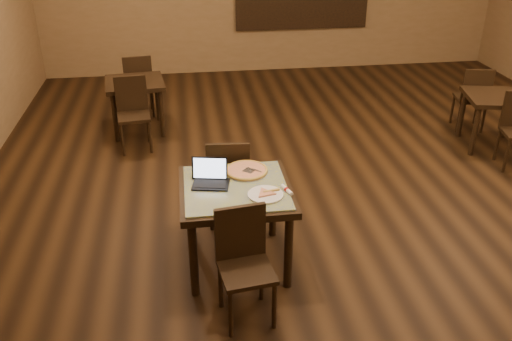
{
  "coord_description": "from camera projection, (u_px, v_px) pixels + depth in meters",
  "views": [
    {
      "loc": [
        -1.65,
        -4.52,
        2.94
      ],
      "look_at": [
        -1.09,
        -0.56,
        0.85
      ],
      "focal_mm": 38.0,
      "sensor_mm": 36.0,
      "label": 1
    }
  ],
  "objects": [
    {
      "name": "other_table_b_chair_near",
      "position": [
        133.0,
        109.0,
        6.72
      ],
      "size": [
        0.43,
        0.43,
        0.9
      ],
      "rotation": [
        0.0,
        0.0,
        0.11
      ],
      "color": "black",
      "rests_on": "ground"
    },
    {
      "name": "other_table_a_chair_far",
      "position": [
        473.0,
        96.0,
        7.19
      ],
      "size": [
        0.45,
        0.45,
        0.88
      ],
      "rotation": [
        0.0,
        0.0,
        2.94
      ],
      "color": "black",
      "rests_on": "ground"
    },
    {
      "name": "pizza_slice",
      "position": [
        265.0,
        193.0,
        4.31
      ],
      "size": [
        0.21,
        0.21,
        0.02
      ],
      "primitive_type": null,
      "rotation": [
        0.0,
        0.0,
        0.22
      ],
      "color": "beige",
      "rests_on": "plate"
    },
    {
      "name": "chair_main_far",
      "position": [
        228.0,
        178.0,
        5.1
      ],
      "size": [
        0.43,
        0.43,
        0.92
      ],
      "rotation": [
        0.0,
        0.0,
        3.06
      ],
      "color": "black",
      "rests_on": "ground"
    },
    {
      "name": "laptop",
      "position": [
        210.0,
        177.0,
        4.48
      ],
      "size": [
        0.33,
        0.29,
        0.2
      ],
      "rotation": [
        0.0,
        0.0,
        -0.19
      ],
      "color": "black",
      "rests_on": "tiled_table"
    },
    {
      "name": "spatula",
      "position": [
        249.0,
        170.0,
        4.64
      ],
      "size": [
        0.22,
        0.21,
        0.01
      ],
      "primitive_type": "cube",
      "rotation": [
        0.0,
        0.0,
        0.86
      ],
      "color": "silver",
      "rests_on": "pizza_whole"
    },
    {
      "name": "pizza_whole",
      "position": [
        246.0,
        170.0,
        4.66
      ],
      "size": [
        0.37,
        0.37,
        0.03
      ],
      "color": "beige",
      "rests_on": "pizza_pan"
    },
    {
      "name": "tiled_table",
      "position": [
        236.0,
        197.0,
        4.49
      ],
      "size": [
        0.92,
        0.92,
        0.76
      ],
      "rotation": [
        0.0,
        0.0,
        -0.0
      ],
      "color": "black",
      "rests_on": "ground"
    },
    {
      "name": "napkin_roll",
      "position": [
        287.0,
        190.0,
        4.36
      ],
      "size": [
        0.08,
        0.16,
        0.04
      ],
      "rotation": [
        0.0,
        0.0,
        0.32
      ],
      "color": "white",
      "rests_on": "tiled_table"
    },
    {
      "name": "chair_main_near",
      "position": [
        244.0,
        258.0,
        4.02
      ],
      "size": [
        0.44,
        0.44,
        0.89
      ],
      "rotation": [
        0.0,
        0.0,
        0.14
      ],
      "color": "black",
      "rests_on": "ground"
    },
    {
      "name": "plate",
      "position": [
        265.0,
        195.0,
        4.31
      ],
      "size": [
        0.29,
        0.29,
        0.02
      ],
      "primitive_type": "cylinder",
      "color": "white",
      "rests_on": "tiled_table"
    },
    {
      "name": "ground",
      "position": [
        354.0,
        212.0,
        5.53
      ],
      "size": [
        10.0,
        10.0,
        0.0
      ],
      "primitive_type": "plane",
      "color": "black",
      "rests_on": "ground"
    },
    {
      "name": "pizza_pan",
      "position": [
        247.0,
        172.0,
        4.67
      ],
      "size": [
        0.36,
        0.36,
        0.01
      ],
      "primitive_type": "cylinder",
      "color": "silver",
      "rests_on": "tiled_table"
    },
    {
      "name": "other_table_b_chair_far",
      "position": [
        139.0,
        82.0,
        7.65
      ],
      "size": [
        0.43,
        0.43,
        0.9
      ],
      "rotation": [
        0.0,
        0.0,
        3.25
      ],
      "color": "black",
      "rests_on": "ground"
    },
    {
      "name": "other_table_b",
      "position": [
        135.0,
        90.0,
        7.15
      ],
      "size": [
        0.82,
        0.82,
        0.7
      ],
      "rotation": [
        0.0,
        0.0,
        0.11
      ],
      "color": "black",
      "rests_on": "ground"
    },
    {
      "name": "other_table_a",
      "position": [
        496.0,
        104.0,
        6.71
      ],
      "size": [
        0.86,
        0.86,
        0.68
      ],
      "rotation": [
        0.0,
        0.0,
        -0.2
      ],
      "color": "black",
      "rests_on": "ground"
    }
  ]
}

